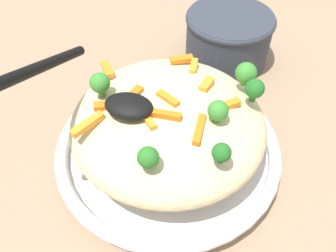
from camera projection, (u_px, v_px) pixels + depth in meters
ground_plane at (168, 158)px, 0.48m from camera, size 2.40×2.40×0.00m
serving_bowl at (168, 149)px, 0.46m from camera, size 0.30×0.30×0.04m
pasta_mound at (168, 123)px, 0.42m from camera, size 0.24×0.24×0.08m
carrot_piece_0 at (194, 66)px, 0.44m from camera, size 0.01×0.03×0.01m
carrot_piece_1 at (169, 99)px, 0.39m from camera, size 0.03×0.02×0.01m
carrot_piece_2 at (130, 99)px, 0.39m from camera, size 0.02×0.04×0.01m
carrot_piece_3 at (87, 124)px, 0.37m from camera, size 0.03×0.04×0.01m
carrot_piece_4 at (148, 120)px, 0.37m from camera, size 0.03×0.03×0.01m
carrot_piece_5 at (228, 105)px, 0.39m from camera, size 0.03×0.03×0.01m
carrot_piece_6 at (199, 129)px, 0.37m from camera, size 0.01×0.04×0.01m
carrot_piece_7 at (207, 84)px, 0.41m from camera, size 0.01×0.03×0.01m
carrot_piece_8 at (112, 105)px, 0.39m from camera, size 0.04×0.03×0.01m
carrot_piece_9 at (107, 69)px, 0.44m from camera, size 0.03×0.03×0.01m
carrot_piece_10 at (182, 59)px, 0.45m from camera, size 0.03×0.02×0.01m
carrot_piece_11 at (166, 115)px, 0.37m from camera, size 0.03×0.01×0.01m
broccoli_floret_0 at (246, 73)px, 0.41m from camera, size 0.03×0.03×0.03m
broccoli_floret_1 at (148, 158)px, 0.33m from camera, size 0.02×0.02×0.03m
broccoli_floret_2 at (218, 111)px, 0.37m from camera, size 0.02×0.02×0.03m
broccoli_floret_3 at (221, 153)px, 0.33m from camera, size 0.02×0.02×0.02m
broccoli_floret_4 at (100, 83)px, 0.40m from camera, size 0.02×0.02×0.03m
broccoli_floret_5 at (255, 89)px, 0.39m from camera, size 0.02×0.02×0.03m
serving_spoon at (95, 90)px, 0.37m from camera, size 0.13×0.18×0.10m
companion_bowl at (228, 37)px, 0.59m from camera, size 0.15×0.15×0.09m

